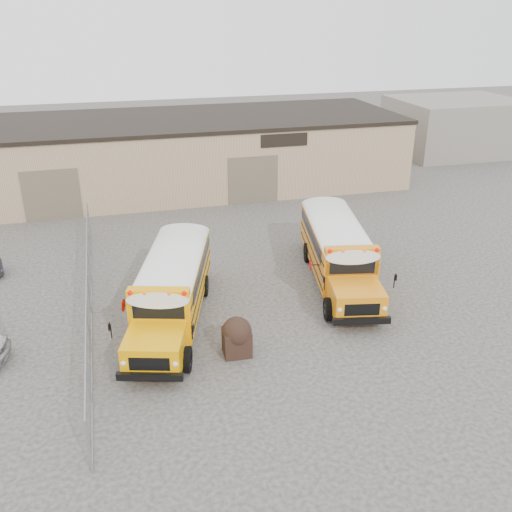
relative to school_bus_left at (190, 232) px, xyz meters
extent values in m
plane|color=#33302E|center=(1.23, -7.08, -1.52)|extent=(120.00, 120.00, 0.00)
cube|color=tan|center=(1.23, 12.92, 0.73)|extent=(30.00, 10.00, 4.50)
cube|color=black|center=(1.23, 12.92, 3.03)|extent=(30.20, 10.20, 0.25)
cube|color=black|center=(7.23, 7.90, 2.38)|extent=(3.00, 0.08, 0.80)
cube|color=#6E634E|center=(-6.77, 7.90, -0.02)|extent=(3.20, 0.08, 3.00)
cube|color=#6E634E|center=(5.23, 7.90, -0.02)|extent=(3.20, 0.08, 3.00)
cylinder|color=gray|center=(-4.77, -13.08, -0.62)|extent=(0.07, 0.07, 1.80)
cylinder|color=gray|center=(-4.77, -10.08, -0.62)|extent=(0.07, 0.07, 1.80)
cylinder|color=gray|center=(-4.77, -7.08, -0.62)|extent=(0.07, 0.07, 1.80)
cylinder|color=gray|center=(-4.77, -4.08, -0.62)|extent=(0.07, 0.07, 1.80)
cylinder|color=gray|center=(-4.77, -1.08, -0.62)|extent=(0.07, 0.07, 1.80)
cylinder|color=gray|center=(-4.77, 1.92, -0.62)|extent=(0.07, 0.07, 1.80)
cylinder|color=gray|center=(-4.77, 4.92, -0.62)|extent=(0.07, 0.07, 1.80)
cylinder|color=gray|center=(-4.77, -4.08, 0.26)|extent=(0.05, 18.00, 0.05)
cylinder|color=gray|center=(-4.77, -4.08, -1.47)|extent=(0.05, 18.00, 0.05)
cube|color=gray|center=(-4.77, -4.08, -0.62)|extent=(0.02, 18.00, 1.70)
cube|color=gray|center=(25.23, 16.92, 0.68)|extent=(10.00, 8.00, 4.40)
cube|color=#FFA600|center=(0.11, 0.37, -0.15)|extent=(4.02, 7.08, 1.81)
cube|color=#FFA600|center=(-1.11, -3.79, -0.55)|extent=(2.42, 2.42, 1.02)
cube|color=black|center=(-0.83, -2.84, 0.36)|extent=(1.76, 0.56, 0.66)
cube|color=white|center=(0.11, 0.37, 0.89)|extent=(4.04, 7.14, 0.35)
cube|color=#FFA600|center=(-0.78, -2.64, 0.91)|extent=(2.20, 1.04, 0.32)
sphere|color=#E50705|center=(-1.73, -2.57, 1.02)|extent=(0.18, 0.18, 0.18)
sphere|color=#E50705|center=(0.06, -3.10, 1.02)|extent=(0.18, 0.18, 0.18)
sphere|color=orange|center=(-1.24, -2.72, 1.02)|extent=(0.18, 0.18, 0.18)
sphere|color=orange|center=(-0.43, -2.96, 1.02)|extent=(0.18, 0.18, 0.18)
cube|color=black|center=(-1.41, -4.79, -0.95)|extent=(2.13, 0.80, 0.25)
cube|color=black|center=(1.07, 3.65, -0.95)|extent=(2.13, 0.78, 0.25)
cube|color=black|center=(0.11, 0.37, -0.22)|extent=(4.02, 6.96, 0.05)
cube|color=black|center=(0.18, 0.63, 0.36)|extent=(3.75, 6.07, 0.55)
cylinder|color=black|center=(-2.10, -3.40, -1.06)|extent=(0.50, 0.95, 0.92)
cylinder|color=black|center=(-0.08, -3.99, -1.06)|extent=(0.50, 0.95, 0.92)
cylinder|color=black|center=(-0.52, 1.96, -1.06)|extent=(0.50, 0.95, 0.92)
cylinder|color=black|center=(1.50, 1.37, -1.06)|extent=(0.50, 0.95, 0.92)
cylinder|color=#BF0505|center=(-1.98, -1.41, -0.04)|extent=(0.17, 0.48, 0.50)
cube|color=orange|center=(7.36, 2.28, -0.13)|extent=(3.57, 7.17, 1.85)
cube|color=orange|center=(6.48, -2.06, -0.53)|extent=(2.34, 2.34, 1.04)
cube|color=black|center=(6.68, -1.06, 0.39)|extent=(1.82, 0.42, 0.68)
cube|color=white|center=(7.36, 2.28, 0.93)|extent=(3.59, 7.24, 0.36)
cube|color=orange|center=(6.72, -0.86, 0.96)|extent=(2.26, 0.88, 0.32)
sphere|color=#E50705|center=(5.75, -0.88, 1.07)|extent=(0.18, 0.18, 0.18)
sphere|color=#E50705|center=(7.61, -1.25, 1.07)|extent=(0.18, 0.18, 0.18)
sphere|color=orange|center=(6.26, -0.98, 1.07)|extent=(0.18, 0.18, 0.18)
sphere|color=orange|center=(7.10, -1.15, 1.07)|extent=(0.18, 0.18, 0.18)
cube|color=black|center=(6.27, -3.10, -0.94)|extent=(2.21, 0.63, 0.25)
cube|color=black|center=(8.05, 5.70, -0.94)|extent=(2.20, 0.62, 0.25)
cube|color=black|center=(7.36, 2.28, -0.19)|extent=(3.58, 7.04, 0.05)
cube|color=black|center=(7.41, 2.55, 0.39)|extent=(3.38, 6.12, 0.56)
cylinder|color=black|center=(5.45, -1.74, -1.05)|extent=(0.43, 0.97, 0.94)
cylinder|color=black|center=(7.55, -2.17, -1.05)|extent=(0.43, 0.97, 0.94)
cylinder|color=black|center=(6.58, 3.84, -1.05)|extent=(0.43, 0.97, 0.94)
cylinder|color=black|center=(8.68, 3.41, -1.05)|extent=(0.43, 0.97, 0.94)
cylinder|color=#BF0505|center=(5.39, 0.28, -0.01)|extent=(0.13, 0.50, 0.51)
cube|color=black|center=(0.31, -8.50, -1.03)|extent=(1.02, 0.93, 0.98)
sphere|color=black|center=(0.31, -8.50, -0.59)|extent=(1.07, 1.07, 1.07)
camera|label=1|loc=(-3.55, -25.49, 10.04)|focal=40.00mm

